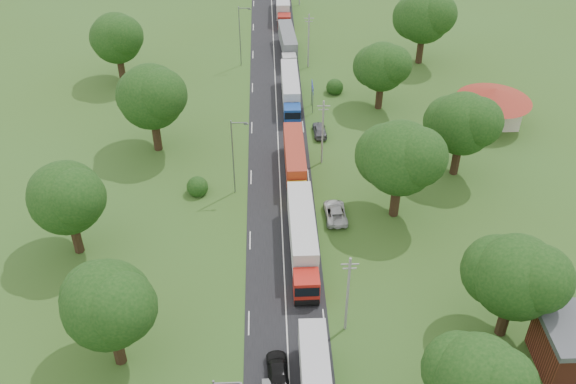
{
  "coord_description": "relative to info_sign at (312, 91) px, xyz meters",
  "views": [
    {
      "loc": [
        -1.41,
        -47.53,
        46.62
      ],
      "look_at": [
        0.77,
        10.75,
        3.0
      ],
      "focal_mm": 40.0,
      "sensor_mm": 36.0,
      "label": 1
    }
  ],
  "objects": [
    {
      "name": "ground",
      "position": [
        -5.2,
        -35.0,
        -3.0
      ],
      "size": [
        260.0,
        260.0,
        0.0
      ],
      "primitive_type": "plane",
      "color": "#34541C",
      "rests_on": "ground"
    },
    {
      "name": "road",
      "position": [
        -5.2,
        -15.0,
        -3.0
      ],
      "size": [
        8.0,
        200.0,
        0.04
      ],
      "primitive_type": "cube",
      "color": "black",
      "rests_on": "ground"
    },
    {
      "name": "info_sign",
      "position": [
        0.0,
        0.0,
        0.0
      ],
      "size": [
        0.12,
        3.1,
        4.1
      ],
      "color": "slate",
      "rests_on": "ground"
    },
    {
      "name": "pole_1",
      "position": [
        0.3,
        -42.0,
        1.68
      ],
      "size": [
        1.6,
        0.24,
        9.0
      ],
      "color": "gray",
      "rests_on": "ground"
    },
    {
      "name": "pole_2",
      "position": [
        0.3,
        -14.0,
        1.68
      ],
      "size": [
        1.6,
        0.24,
        9.0
      ],
      "color": "gray",
      "rests_on": "ground"
    },
    {
      "name": "pole_3",
      "position": [
        0.3,
        14.0,
        1.68
      ],
      "size": [
        1.6,
        0.24,
        9.0
      ],
      "color": "gray",
      "rests_on": "ground"
    },
    {
      "name": "lamp_1",
      "position": [
        -10.55,
        -20.0,
        2.55
      ],
      "size": [
        2.03,
        0.22,
        10.0
      ],
      "color": "slate",
      "rests_on": "ground"
    },
    {
      "name": "lamp_2",
      "position": [
        -10.55,
        15.0,
        2.55
      ],
      "size": [
        2.03,
        0.22,
        10.0
      ],
      "color": "slate",
      "rests_on": "ground"
    },
    {
      "name": "tree_2",
      "position": [
        8.79,
        -52.86,
        3.59
      ],
      "size": [
        8.0,
        8.0,
        10.1
      ],
      "color": "#382616",
      "rests_on": "ground"
    },
    {
      "name": "tree_3",
      "position": [
        14.79,
        -42.84,
        4.22
      ],
      "size": [
        8.8,
        8.8,
        11.07
      ],
      "color": "#382616",
      "rests_on": "ground"
    },
    {
      "name": "tree_4",
      "position": [
        7.79,
        -24.83,
        4.85
      ],
      "size": [
        9.6,
        9.6,
        12.05
      ],
      "color": "#382616",
      "rests_on": "ground"
    },
    {
      "name": "tree_5",
      "position": [
        16.79,
        -16.84,
        4.22
      ],
      "size": [
        8.8,
        8.8,
        11.07
      ],
      "color": "#382616",
      "rests_on": "ground"
    },
    {
      "name": "tree_6",
      "position": [
        9.79,
        0.14,
        3.59
      ],
      "size": [
        8.0,
        8.0,
        10.1
      ],
      "color": "#382616",
      "rests_on": "ground"
    },
    {
      "name": "tree_7",
      "position": [
        18.79,
        15.17,
        4.85
      ],
      "size": [
        9.6,
        9.6,
        12.05
      ],
      "color": "#382616",
      "rests_on": "ground"
    },
    {
      "name": "tree_10",
      "position": [
        -20.21,
        -44.84,
        4.22
      ],
      "size": [
        8.8,
        8.8,
        11.07
      ],
      "color": "#382616",
      "rests_on": "ground"
    },
    {
      "name": "tree_11",
      "position": [
        -27.21,
        -29.84,
        4.22
      ],
      "size": [
        8.8,
        8.8,
        11.07
      ],
      "color": "#382616",
      "rests_on": "ground"
    },
    {
      "name": "tree_12",
      "position": [
        -21.21,
        -9.83,
        4.85
      ],
      "size": [
        9.6,
        9.6,
        12.05
      ],
      "color": "#382616",
      "rests_on": "ground"
    },
    {
      "name": "tree_13",
      "position": [
        -29.21,
        10.16,
        4.22
      ],
      "size": [
        8.8,
        8.8,
        11.07
      ],
      "color": "#382616",
      "rests_on": "ground"
    },
    {
      "name": "house_cream",
      "position": [
        24.8,
        -5.0,
        0.64
      ],
      "size": [
        10.08,
        10.08,
        5.8
      ],
      "color": "beige",
      "rests_on": "ground"
    },
    {
      "name": "truck_1",
      "position": [
        -3.14,
        -31.25,
        -0.75
      ],
      "size": [
        2.74,
        15.32,
        4.25
      ],
      "color": "red",
      "rests_on": "ground"
    },
    {
      "name": "truck_2",
      "position": [
        -3.28,
        -16.8,
        -0.96
      ],
      "size": [
        2.44,
        13.9,
        3.85
      ],
      "color": "yellow",
      "rests_on": "ground"
    },
    {
      "name": "truck_3",
      "position": [
        -3.07,
        2.09,
        -0.93
      ],
      "size": [
        2.44,
        14.1,
        3.91
      ],
      "color": "#184195",
      "rests_on": "ground"
    },
    {
      "name": "truck_4",
      "position": [
        -2.84,
        18.86,
        -1.02
      ],
      "size": [
        2.99,
        13.52,
        3.73
      ],
      "color": "#AFAFAF",
      "rests_on": "ground"
    },
    {
      "name": "truck_5",
      "position": [
        -3.11,
        36.04,
        -0.92
      ],
      "size": [
        2.73,
        14.21,
        3.93
      ],
      "color": "maroon",
      "rests_on": "ground"
    },
    {
      "name": "car_lane_rear",
      "position": [
        -6.2,
        -47.0,
        -2.34
      ],
      "size": [
        2.08,
        4.67,
        1.33
      ],
      "primitive_type": "imported",
      "rotation": [
        0.0,
        0.0,
        3.19
      ],
      "color": "black",
      "rests_on": "ground"
    },
    {
      "name": "car_verge_near",
      "position": [
        0.97,
        -25.31,
        -2.29
      ],
      "size": [
        2.56,
        5.23,
        1.43
      ],
      "primitive_type": "imported",
      "rotation": [
        0.0,
        0.0,
        3.18
      ],
      "color": "silver",
      "rests_on": "ground"
    },
    {
      "name": "car_verge_far",
      "position": [
        0.58,
        -7.12,
        -2.27
      ],
      "size": [
        1.89,
        4.34,
        1.46
      ],
      "primitive_type": "imported",
      "rotation": [
        0.0,
        0.0,
        3.18
      ],
      "color": "#57585E",
      "rests_on": "ground"
    }
  ]
}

